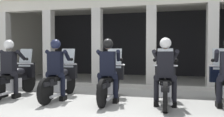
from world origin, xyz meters
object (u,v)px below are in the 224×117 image
object	(u,v)px
police_officer_far_left	(10,63)
police_officer_right	(165,66)
motorcycle_center	(111,81)
police_officer_center	(108,65)
police_officer_left	(56,64)
motorcycle_left	(61,80)
motorcycle_right	(165,83)
motorcycle_far_left	(17,78)

from	to	relation	value
police_officer_far_left	police_officer_right	bearing A→B (deg)	6.02
motorcycle_center	police_officer_center	bearing A→B (deg)	-81.15
police_officer_left	motorcycle_center	bearing A→B (deg)	25.09
motorcycle_left	motorcycle_right	world-z (taller)	same
motorcycle_left	motorcycle_center	distance (m)	1.38
motorcycle_left	motorcycle_center	world-z (taller)	same
police_officer_center	motorcycle_right	world-z (taller)	police_officer_center
police_officer_center	police_officer_right	size ratio (longest dim) A/B	1.00
police_officer_far_left	motorcycle_right	xyz separation A→B (m)	(4.15, 0.26, -0.44)
police_officer_far_left	motorcycle_left	world-z (taller)	police_officer_far_left
motorcycle_left	police_officer_center	size ratio (longest dim) A/B	1.29
motorcycle_far_left	motorcycle_right	xyz separation A→B (m)	(4.15, -0.02, 0.00)
motorcycle_far_left	motorcycle_right	size ratio (longest dim) A/B	1.00
police_officer_right	police_officer_left	bearing A→B (deg)	-167.62
police_officer_far_left	motorcycle_center	bearing A→B (deg)	13.47
motorcycle_far_left	motorcycle_center	bearing A→B (deg)	7.64
motorcycle_far_left	police_officer_center	world-z (taller)	police_officer_center
police_officer_left	police_officer_center	size ratio (longest dim) A/B	1.00
police_officer_left	police_officer_right	distance (m)	2.77
motorcycle_left	motorcycle_right	xyz separation A→B (m)	(2.77, -0.03, 0.00)
motorcycle_right	police_officer_right	size ratio (longest dim) A/B	1.29
police_officer_far_left	motorcycle_right	distance (m)	4.18
police_officer_left	motorcycle_center	size ratio (longest dim) A/B	0.78
motorcycle_left	police_officer_left	size ratio (longest dim) A/B	1.29
police_officer_right	motorcycle_far_left	bearing A→B (deg)	-171.23
motorcycle_left	motorcycle_right	bearing A→B (deg)	10.70
motorcycle_far_left	police_officer_right	size ratio (longest dim) A/B	1.29
police_officer_far_left	motorcycle_center	xyz separation A→B (m)	(2.77, 0.35, -0.44)
motorcycle_far_left	police_officer_left	size ratio (longest dim) A/B	1.29
motorcycle_right	motorcycle_center	bearing A→B (deg)	-170.55
police_officer_center	police_officer_right	bearing A→B (deg)	5.58
motorcycle_far_left	motorcycle_right	bearing A→B (deg)	6.02
motorcycle_far_left	police_officer_far_left	distance (m)	0.52
police_officer_far_left	police_officer_right	distance (m)	4.15
motorcycle_far_left	police_officer_center	xyz separation A→B (m)	(2.77, -0.22, 0.44)
motorcycle_right	police_officer_right	world-z (taller)	police_officer_right
motorcycle_far_left	police_officer_right	distance (m)	4.18
motorcycle_far_left	police_officer_center	size ratio (longest dim) A/B	1.29
police_officer_left	police_officer_center	world-z (taller)	same
motorcycle_center	motorcycle_right	size ratio (longest dim) A/B	1.00
police_officer_center	motorcycle_right	distance (m)	1.47
police_officer_center	motorcycle_center	bearing A→B (deg)	98.85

